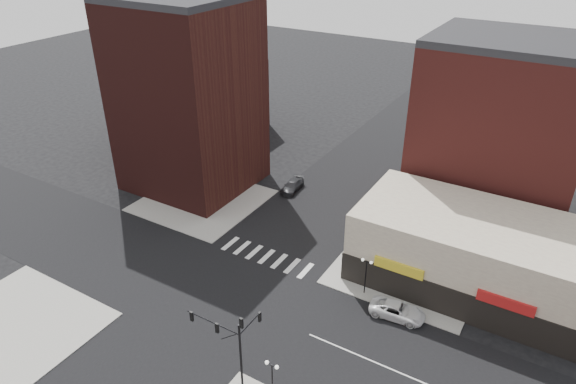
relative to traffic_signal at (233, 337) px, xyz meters
The scene contains 15 objects.
ground 11.76m from the traffic_signal, 132.74° to the left, with size 240.00×240.00×0.00m, color black.
road_ew 11.76m from the traffic_signal, 132.74° to the left, with size 200.00×14.00×0.02m, color black.
road_ns 11.76m from the traffic_signal, 132.74° to the left, with size 14.00×200.00×0.02m, color black.
sidewalk_nw 31.55m from the traffic_signal, 134.23° to the left, with size 15.00×15.00×0.12m, color gray.
sidewalk_ne 23.99m from the traffic_signal, 71.98° to the left, with size 15.00×15.00×0.12m, color gray.
sidewalk_sw 23.26m from the traffic_signal, 162.94° to the right, with size 15.00×15.00×0.12m, color gray.
building_nw 37.93m from the traffic_signal, 134.90° to the left, with size 16.00×15.00×25.00m, color #351310.
building_nw_low 57.36m from the traffic_signal, 133.17° to the left, with size 20.00×18.00×12.00m, color #351310.
building_ne_midrise 39.60m from the traffic_signal, 72.51° to the left, with size 18.00×15.00×22.00m, color maroon.
building_ne_row 26.71m from the traffic_signal, 58.92° to the left, with size 24.20×12.20×8.00m.
traffic_signal is the anchor object (origin of this frame).
street_lamp_se_a 4.12m from the traffic_signal, ahead, with size 1.22×0.32×4.16m.
street_lamp_ne 16.62m from the traffic_signal, 73.25° to the left, with size 1.22×0.32×4.16m.
white_suv 17.36m from the traffic_signal, 58.32° to the left, with size 2.46×5.33×1.48m, color white.
dark_sedan_north 33.95m from the traffic_signal, 112.37° to the left, with size 1.97×4.85×1.41m, color black.
Camera 1 is at (26.41, -31.36, 34.67)m, focal length 32.00 mm.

